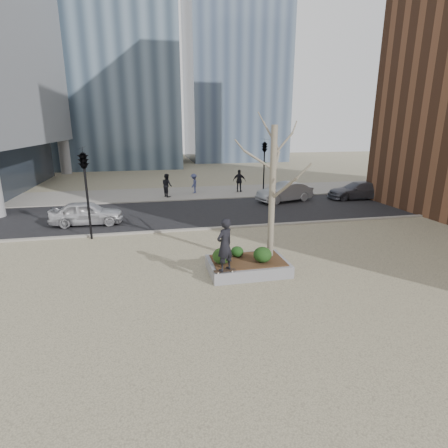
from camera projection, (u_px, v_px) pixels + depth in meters
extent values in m
plane|color=tan|center=(222.00, 274.00, 13.33)|extent=(120.00, 120.00, 0.00)
cube|color=black|center=(190.00, 213.00, 22.74)|extent=(60.00, 8.00, 0.02)
cube|color=gray|center=(180.00, 193.00, 29.32)|extent=(60.00, 6.00, 0.02)
cube|color=gray|center=(248.00, 266.00, 13.47)|extent=(3.00, 2.00, 0.45)
cube|color=#382314|center=(248.00, 260.00, 13.41)|extent=(2.70, 1.70, 0.04)
ellipsoid|color=black|center=(222.00, 256.00, 12.96)|extent=(0.70, 0.70, 0.60)
ellipsoid|color=#173711|center=(237.00, 252.00, 13.66)|extent=(0.49, 0.49, 0.42)
ellipsoid|color=#113511|center=(263.00, 255.00, 13.10)|extent=(0.69, 0.69, 0.59)
imported|color=black|center=(225.00, 245.00, 12.08)|extent=(0.82, 0.76, 1.89)
imported|color=silver|center=(87.00, 213.00, 19.80)|extent=(4.00, 1.70, 1.35)
imported|color=#979A9F|center=(285.00, 192.00, 25.96)|extent=(4.52, 2.57, 1.41)
imported|color=#4E4F59|center=(357.00, 190.00, 26.93)|extent=(4.65, 2.23, 1.31)
imported|color=black|center=(167.00, 185.00, 27.65)|extent=(1.00, 1.10, 1.83)
imported|color=#3E4670|center=(194.00, 183.00, 29.22)|extent=(0.93, 1.19, 1.62)
imported|color=black|center=(239.00, 181.00, 29.71)|extent=(1.20, 0.83, 1.88)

